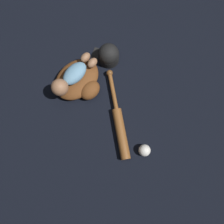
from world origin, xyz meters
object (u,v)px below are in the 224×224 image
(baby_figure, at_px, (71,77))
(baseball_bat, at_px, (119,124))
(baseball, at_px, (145,150))
(baseball_cap, at_px, (108,55))
(baseball_glove, at_px, (79,81))

(baby_figure, bearing_deg, baseball_bat, 101.36)
(baseball_bat, bearing_deg, baseball, 96.46)
(baseball_cap, bearing_deg, baseball, 73.12)
(baseball_glove, distance_m, baseball, 0.62)
(baseball_bat, xyz_separation_m, baseball_cap, (-0.23, -0.43, 0.03))
(baseball_glove, relative_size, baby_figure, 1.05)
(baby_figure, xyz_separation_m, baseball_bat, (-0.08, 0.41, -0.11))
(baseball, relative_size, baseball_cap, 0.36)
(baseball_glove, bearing_deg, baseball_bat, 96.38)
(baseball_glove, xyz_separation_m, baseball_bat, (-0.04, 0.39, -0.02))
(baseball_bat, xyz_separation_m, baseball, (-0.03, 0.23, 0.01))
(baseball_cap, bearing_deg, baseball_glove, 7.81)
(baby_figure, bearing_deg, baseball_glove, 162.55)
(baseball_bat, height_order, baseball_cap, baseball_cap)
(baby_figure, relative_size, baseball_bat, 0.64)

